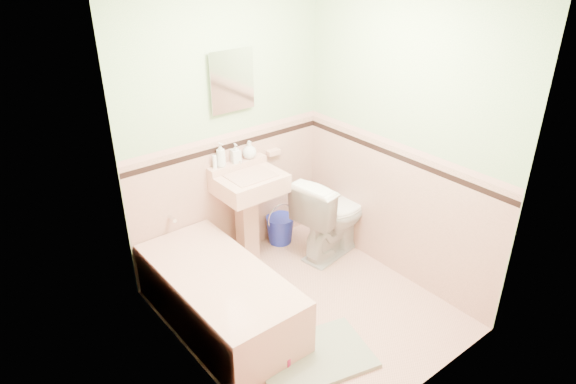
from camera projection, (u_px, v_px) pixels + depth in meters
floor at (307, 309)px, 4.26m from camera, size 2.20×2.20×0.00m
wall_back at (227, 132)px, 4.46m from camera, size 2.50×0.00×2.50m
wall_front at (435, 237)px, 2.93m from camera, size 2.50×0.00×2.50m
wall_left at (186, 217)px, 3.14m from camera, size 0.00×2.50×2.50m
wall_right at (401, 142)px, 4.25m from camera, size 0.00×2.50×2.50m
wainscot_back at (232, 198)px, 4.75m from camera, size 2.00×0.00×2.00m
wainscot_front at (420, 323)px, 3.24m from camera, size 2.00×0.00×2.00m
wainscot_left at (197, 300)px, 3.44m from camera, size 0.00×2.20×2.20m
wainscot_right at (392, 210)px, 4.54m from camera, size 0.00×2.20×2.20m
accent_back at (229, 146)px, 4.51m from camera, size 2.00×0.00×2.00m
accent_front at (430, 254)px, 3.00m from camera, size 2.00×0.00×2.00m
accent_left at (191, 234)px, 3.21m from camera, size 0.00×2.20×2.20m
accent_right at (398, 157)px, 4.30m from camera, size 0.00×2.20×2.20m
cap_back at (228, 136)px, 4.46m from camera, size 2.00×0.00×2.00m
cap_front at (432, 240)px, 2.96m from camera, size 2.00×0.00×2.00m
cap_left at (189, 220)px, 3.16m from camera, size 0.00×2.20×2.20m
cap_right at (399, 145)px, 4.26m from camera, size 0.00×2.20×2.20m
bathtub at (219, 298)px, 4.04m from camera, size 0.70×1.50×0.45m
tub_faucet at (172, 218)px, 4.36m from camera, size 0.04×0.12×0.04m
sink at (251, 220)px, 4.68m from camera, size 0.58×0.48×0.91m
sink_faucet at (240, 165)px, 4.55m from camera, size 0.02×0.02×0.10m
medicine_cabinet at (231, 81)px, 4.26m from camera, size 0.38×0.04×0.48m
soap_dish at (273, 152)px, 4.83m from camera, size 0.13×0.08×0.04m
soap_bottle_left at (221, 155)px, 4.43m from camera, size 0.09×0.09×0.22m
soap_bottle_mid at (236, 153)px, 4.53m from camera, size 0.09×0.09×0.17m
soap_bottle_right at (249, 150)px, 4.61m from camera, size 0.14×0.14×0.16m
tube at (215, 162)px, 4.42m from camera, size 0.05×0.05×0.12m
toilet at (333, 214)px, 4.86m from camera, size 0.87×0.59×0.82m
bucket at (280, 229)px, 5.14m from camera, size 0.33×0.33×0.28m
bath_mat at (314, 357)px, 3.76m from camera, size 0.94×0.74×0.03m
shoe at (291, 355)px, 3.71m from camera, size 0.18×0.12×0.06m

